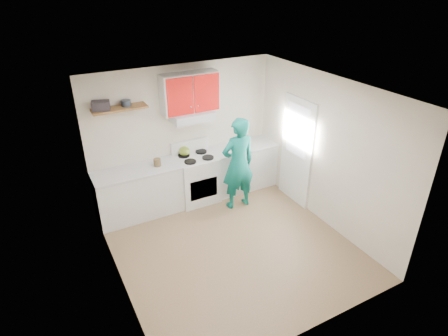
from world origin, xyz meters
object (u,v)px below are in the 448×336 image
tin (126,103)px  crock (157,163)px  kettle (184,151)px  person (238,164)px  stove (197,179)px

tin → crock: bearing=-27.7°
kettle → crock: 0.62m
tin → person: (1.72, -0.77, -1.19)m
kettle → crock: (-0.60, -0.17, -0.03)m
kettle → crock: kettle is taller
tin → kettle: (0.97, -0.03, -1.08)m
stove → kettle: (-0.16, 0.17, 0.55)m
crock → person: size_ratio=0.09×
stove → kettle: 0.60m
tin → crock: 1.19m
crock → person: (1.34, -0.57, -0.09)m
kettle → tin: bearing=159.8°
stove → person: bearing=-43.9°
kettle → stove: bearing=-66.0°
stove → person: size_ratio=0.52×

